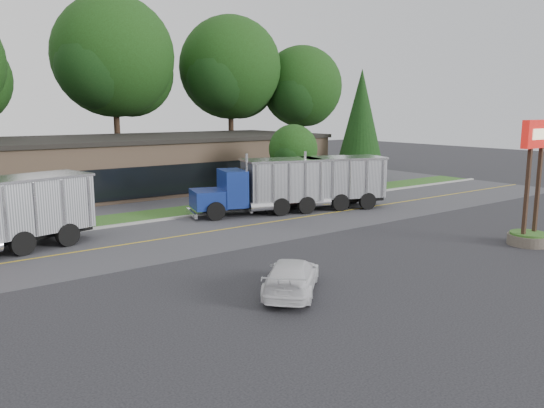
# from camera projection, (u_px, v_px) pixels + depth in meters

# --- Properties ---
(ground) EXTENTS (140.00, 140.00, 0.00)m
(ground) POSITION_uv_depth(u_px,v_px,m) (331.00, 271.00, 21.35)
(ground) COLOR #35353A
(ground) RESTS_ON ground
(road) EXTENTS (60.00, 8.00, 0.02)m
(road) POSITION_uv_depth(u_px,v_px,m) (217.00, 231.00, 28.48)
(road) COLOR #4B4B4F
(road) RESTS_ON ground
(center_line) EXTENTS (60.00, 0.12, 0.01)m
(center_line) POSITION_uv_depth(u_px,v_px,m) (217.00, 231.00, 28.48)
(center_line) COLOR gold
(center_line) RESTS_ON ground
(curb) EXTENTS (60.00, 0.30, 0.12)m
(curb) POSITION_uv_depth(u_px,v_px,m) (181.00, 218.00, 31.80)
(curb) COLOR #9E9E99
(curb) RESTS_ON ground
(grass_verge) EXTENTS (60.00, 3.40, 0.03)m
(grass_verge) POSITION_uv_depth(u_px,v_px,m) (168.00, 213.00, 33.23)
(grass_verge) COLOR #1F4E1B
(grass_verge) RESTS_ON ground
(far_parking) EXTENTS (60.00, 7.00, 0.02)m
(far_parking) POSITION_uv_depth(u_px,v_px,m) (137.00, 202.00, 37.19)
(far_parking) COLOR #4B4B4F
(far_parking) RESTS_ON ground
(strip_mall) EXTENTS (32.00, 12.00, 4.00)m
(strip_mall) POSITION_uv_depth(u_px,v_px,m) (130.00, 165.00, 42.76)
(strip_mall) COLOR #93735A
(strip_mall) RESTS_ON ground
(bilo_sign) EXTENTS (2.20, 1.90, 5.95)m
(bilo_sign) POSITION_uv_depth(u_px,v_px,m) (531.00, 203.00, 25.16)
(bilo_sign) COLOR #6B6054
(bilo_sign) RESTS_ON ground
(tree_far_c) EXTENTS (11.78, 11.09, 16.81)m
(tree_far_c) POSITION_uv_depth(u_px,v_px,m) (115.00, 62.00, 48.95)
(tree_far_c) COLOR #382619
(tree_far_c) RESTS_ON ground
(tree_far_d) EXTENTS (11.22, 10.56, 16.01)m
(tree_far_d) POSITION_uv_depth(u_px,v_px,m) (231.00, 73.00, 55.26)
(tree_far_d) COLOR #382619
(tree_far_d) RESTS_ON ground
(tree_far_e) EXTENTS (9.37, 8.82, 13.37)m
(tree_far_e) POSITION_uv_depth(u_px,v_px,m) (302.00, 90.00, 58.62)
(tree_far_e) COLOR #382619
(tree_far_e) RESTS_ON ground
(evergreen_right) EXTENTS (4.37, 4.37, 9.94)m
(evergreen_right) POSITION_uv_depth(u_px,v_px,m) (361.00, 121.00, 46.35)
(evergreen_right) COLOR #382619
(evergreen_right) RESTS_ON ground
(tree_verge) EXTENTS (3.78, 3.56, 5.40)m
(tree_verge) POSITION_uv_depth(u_px,v_px,m) (293.00, 151.00, 38.55)
(tree_verge) COLOR #382619
(tree_verge) RESTS_ON ground
(dump_truck_blue) EXTENTS (8.48, 4.66, 3.36)m
(dump_truck_blue) POSITION_uv_depth(u_px,v_px,m) (265.00, 185.00, 32.97)
(dump_truck_blue) COLOR black
(dump_truck_blue) RESTS_ON ground
(dump_truck_maroon) EXTENTS (9.32, 5.50, 3.36)m
(dump_truck_maroon) POSITION_uv_depth(u_px,v_px,m) (324.00, 181.00, 34.57)
(dump_truck_maroon) COLOR black
(dump_truck_maroon) RESTS_ON ground
(rally_car) EXTENTS (4.19, 4.15, 1.22)m
(rally_car) POSITION_uv_depth(u_px,v_px,m) (292.00, 276.00, 18.72)
(rally_car) COLOR silver
(rally_car) RESTS_ON ground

